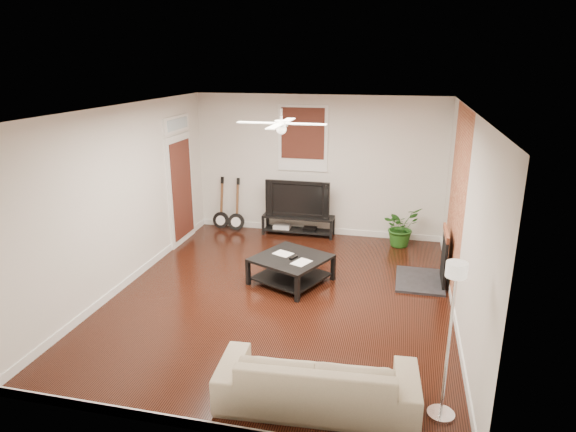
{
  "coord_description": "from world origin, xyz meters",
  "views": [
    {
      "loc": [
        1.65,
        -6.68,
        3.43
      ],
      "look_at": [
        0.0,
        0.4,
        1.15
      ],
      "focal_mm": 31.12,
      "sensor_mm": 36.0,
      "label": 1
    }
  ],
  "objects": [
    {
      "name": "floor_lamp",
      "position": [
        2.2,
        -2.24,
        0.84
      ],
      "size": [
        0.29,
        0.29,
        1.67
      ],
      "primitive_type": null,
      "rotation": [
        0.0,
        0.0,
        0.07
      ],
      "color": "silver",
      "rests_on": "floor"
    },
    {
      "name": "potted_plant",
      "position": [
        1.7,
        2.62,
        0.38
      ],
      "size": [
        0.91,
        0.91,
        0.77
      ],
      "primitive_type": "imported",
      "rotation": [
        0.0,
        0.0,
        0.83
      ],
      "color": "#205618",
      "rests_on": "floor"
    },
    {
      "name": "fireplace",
      "position": [
        2.2,
        1.0,
        0.46
      ],
      "size": [
        0.8,
        1.1,
        0.92
      ],
      "primitive_type": "cube",
      "color": "black",
      "rests_on": "floor"
    },
    {
      "name": "window_back",
      "position": [
        -0.3,
        2.97,
        1.95
      ],
      "size": [
        1.0,
        0.06,
        1.3
      ],
      "primitive_type": "cube",
      "color": "#38170F",
      "rests_on": "wall_back"
    },
    {
      "name": "ceiling_fan",
      "position": [
        0.0,
        0.0,
        2.6
      ],
      "size": [
        1.24,
        1.24,
        0.32
      ],
      "primitive_type": null,
      "color": "white",
      "rests_on": "ceiling"
    },
    {
      "name": "brick_accent",
      "position": [
        2.49,
        1.0,
        1.4
      ],
      "size": [
        0.02,
        2.2,
        2.8
      ],
      "primitive_type": "cube",
      "color": "#AA5336",
      "rests_on": "floor"
    },
    {
      "name": "door_left",
      "position": [
        -2.46,
        1.9,
        1.25
      ],
      "size": [
        0.08,
        1.0,
        2.5
      ],
      "primitive_type": "cube",
      "color": "white",
      "rests_on": "wall_left"
    },
    {
      "name": "room",
      "position": [
        0.0,
        0.0,
        1.4
      ],
      "size": [
        5.01,
        6.01,
        2.81
      ],
      "color": "black",
      "rests_on": "ground"
    },
    {
      "name": "tv_stand",
      "position": [
        -0.34,
        2.78,
        0.2
      ],
      "size": [
        1.45,
        0.39,
        0.41
      ],
      "primitive_type": "cube",
      "color": "black",
      "rests_on": "floor"
    },
    {
      "name": "coffee_table",
      "position": [
        0.02,
        0.51,
        0.22
      ],
      "size": [
        1.37,
        1.37,
        0.44
      ],
      "primitive_type": "cube",
      "rotation": [
        0.0,
        0.0,
        -0.43
      ],
      "color": "black",
      "rests_on": "floor"
    },
    {
      "name": "sofa",
      "position": [
        0.95,
        -2.34,
        0.3
      ],
      "size": [
        2.1,
        0.95,
        0.6
      ],
      "primitive_type": "imported",
      "rotation": [
        0.0,
        0.0,
        3.21
      ],
      "color": "tan",
      "rests_on": "floor"
    },
    {
      "name": "guitar_right",
      "position": [
        -1.65,
        2.72,
        0.56
      ],
      "size": [
        0.37,
        0.28,
        1.12
      ],
      "primitive_type": null,
      "rotation": [
        0.0,
        0.0,
        0.1
      ],
      "color": "black",
      "rests_on": "floor"
    },
    {
      "name": "guitar_left",
      "position": [
        -2.0,
        2.75,
        0.56
      ],
      "size": [
        0.35,
        0.24,
        1.12
      ],
      "primitive_type": null,
      "rotation": [
        0.0,
        0.0,
        -0.0
      ],
      "color": "black",
      "rests_on": "floor"
    },
    {
      "name": "tv",
      "position": [
        -0.34,
        2.8,
        0.78
      ],
      "size": [
        1.3,
        0.17,
        0.75
      ],
      "primitive_type": "imported",
      "color": "black",
      "rests_on": "tv_stand"
    }
  ]
}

